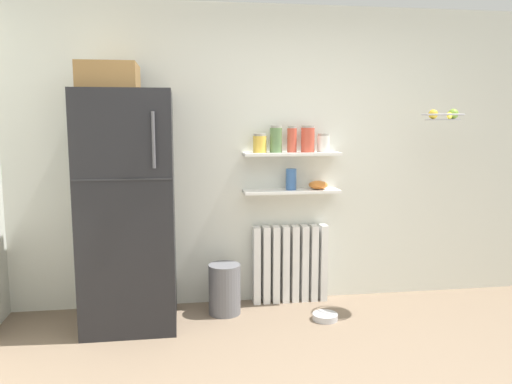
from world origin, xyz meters
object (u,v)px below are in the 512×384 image
(storage_jar_2, at_px, (292,139))
(trash_bin, at_px, (225,289))
(storage_jar_3, at_px, (308,139))
(shelf_bowl, at_px, (318,185))
(refrigerator, at_px, (128,204))
(pet_food_bowl, at_px, (325,317))
(storage_jar_4, at_px, (323,143))
(storage_jar_1, at_px, (276,139))
(vase, at_px, (291,179))
(hanging_fruit_basket, at_px, (444,116))
(storage_jar_0, at_px, (260,143))
(radiator, at_px, (290,264))

(storage_jar_2, bearing_deg, trash_bin, -163.97)
(storage_jar_3, xyz_separation_m, trash_bin, (-0.75, -0.17, -1.25))
(storage_jar_3, xyz_separation_m, shelf_bowl, (0.10, 0.00, -0.40))
(refrigerator, distance_m, pet_food_bowl, 1.84)
(shelf_bowl, xyz_separation_m, trash_bin, (-0.85, -0.17, -0.85))
(refrigerator, height_order, storage_jar_3, refrigerator)
(storage_jar_4, xyz_separation_m, trash_bin, (-0.89, -0.17, -1.21))
(refrigerator, relative_size, storage_jar_4, 12.70)
(storage_jar_4, xyz_separation_m, shelf_bowl, (-0.04, 0.00, -0.37))
(shelf_bowl, bearing_deg, storage_jar_1, 180.00)
(storage_jar_4, distance_m, vase, 0.42)
(shelf_bowl, bearing_deg, storage_jar_2, 180.00)
(refrigerator, distance_m, shelf_bowl, 1.63)
(storage_jar_2, relative_size, storage_jar_4, 1.41)
(refrigerator, relative_size, trash_bin, 4.82)
(trash_bin, bearing_deg, hanging_fruit_basket, -6.44)
(shelf_bowl, distance_m, pet_food_bowl, 1.12)
(storage_jar_1, bearing_deg, hanging_fruit_basket, -15.89)
(storage_jar_0, height_order, storage_jar_4, storage_jar_0)
(storage_jar_2, bearing_deg, pet_food_bowl, -65.85)
(refrigerator, relative_size, storage_jar_1, 8.88)
(storage_jar_4, relative_size, shelf_bowl, 0.97)
(storage_jar_2, bearing_deg, refrigerator, -169.69)
(storage_jar_0, relative_size, shelf_bowl, 0.97)
(vase, bearing_deg, storage_jar_1, 180.00)
(storage_jar_2, xyz_separation_m, storage_jar_4, (0.28, -0.00, -0.03))
(shelf_bowl, xyz_separation_m, hanging_fruit_basket, (0.94, -0.38, 0.60))
(shelf_bowl, bearing_deg, vase, 180.00)
(radiator, relative_size, storage_jar_0, 4.27)
(storage_jar_3, relative_size, shelf_bowl, 1.38)
(storage_jar_3, relative_size, storage_jar_4, 1.43)
(radiator, height_order, shelf_bowl, shelf_bowl)
(storage_jar_3, relative_size, hanging_fruit_basket, 0.68)
(vase, relative_size, hanging_fruit_basket, 0.55)
(radiator, distance_m, storage_jar_2, 1.11)
(storage_jar_0, bearing_deg, radiator, 6.12)
(storage_jar_3, bearing_deg, radiator, 167.89)
(storage_jar_4, bearing_deg, trash_bin, -168.88)
(storage_jar_0, distance_m, storage_jar_3, 0.42)
(storage_jar_0, distance_m, storage_jar_4, 0.56)
(hanging_fruit_basket, bearing_deg, trash_bin, 173.56)
(storage_jar_3, distance_m, hanging_fruit_basket, 1.12)
(storage_jar_0, distance_m, trash_bin, 1.27)
(trash_bin, bearing_deg, storage_jar_4, 11.12)
(trash_bin, distance_m, pet_food_bowl, 0.86)
(storage_jar_2, bearing_deg, shelf_bowl, -0.00)
(storage_jar_1, height_order, pet_food_bowl, storage_jar_1)
(storage_jar_3, height_order, shelf_bowl, storage_jar_3)
(vase, distance_m, hanging_fruit_basket, 1.36)
(storage_jar_1, xyz_separation_m, vase, (0.14, 0.00, -0.35))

